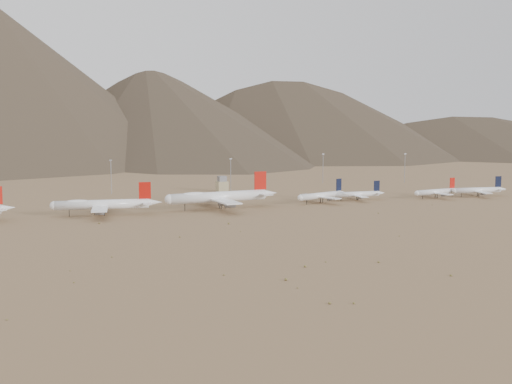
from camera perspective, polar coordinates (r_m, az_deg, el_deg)
name	(u,v)px	position (r m, az deg, el deg)	size (l,w,h in m)	color
ground	(241,216)	(374.58, -1.38, -2.13)	(3000.00, 3000.00, 0.00)	#9C7550
mountain_ridge	(69,67)	(1256.56, -16.31, 10.66)	(4400.00, 1000.00, 300.00)	#4F3F2F
widebody_centre	(103,204)	(385.57, -13.46, -1.07)	(64.00, 50.02, 19.17)	white
widebody_east	(219,197)	(402.20, -3.32, -0.41)	(75.98, 58.40, 22.55)	white
narrowbody_a	(322,195)	(433.52, 5.90, -0.30)	(44.48, 33.13, 15.23)	white
narrowbody_b	(358,194)	(449.19, 9.04, -0.19)	(40.21, 29.02, 13.28)	white
narrowbody_c	(437,192)	(474.22, 15.76, 0.03)	(41.82, 30.29, 13.83)	white
narrowbody_d	(479,190)	(491.63, 19.19, 0.16)	(43.69, 31.81, 14.50)	white
control_tower	(222,185)	(495.96, -3.03, 0.65)	(8.00, 8.00, 12.00)	tan
mast_west	(111,175)	(490.75, -12.76, 1.47)	(2.00, 0.60, 25.70)	gray
mast_centre	(231,173)	(495.34, -2.26, 1.68)	(2.00, 0.60, 25.70)	gray
mast_east	(323,167)	(562.26, 5.97, 2.25)	(2.00, 0.60, 25.70)	gray
mast_far_east	(405,167)	(576.38, 13.09, 2.22)	(2.00, 0.60, 25.70)	gray
desert_scrub	(254,254)	(269.04, -0.20, -5.57)	(404.97, 182.47, 0.94)	olive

